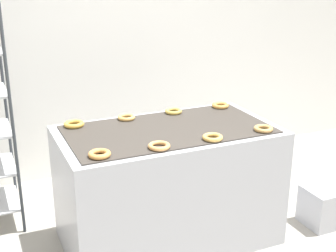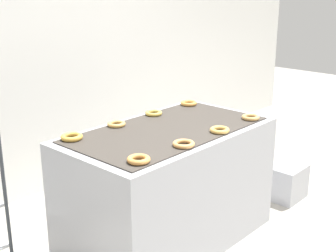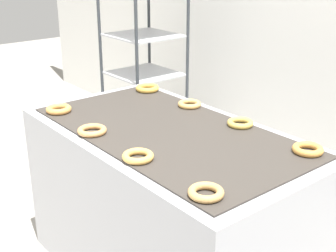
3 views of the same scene
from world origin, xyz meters
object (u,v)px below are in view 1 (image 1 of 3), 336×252
Objects in this scene: donut_far_right at (220,105)px; donut_near_midright at (213,137)px; donut_near_right at (263,129)px; donut_far_midright at (174,111)px; fryer_machine at (168,185)px; glaze_bin at (325,206)px; donut_near_left at (100,154)px; donut_near_midleft at (159,146)px; donut_far_left at (74,124)px; donut_far_midleft at (126,117)px.

donut_near_midright is at bearing -123.61° from donut_far_right.
donut_far_midright is at bearing 123.13° from donut_near_right.
fryer_machine is 4.60× the size of glaze_bin.
donut_near_left is 1.00× the size of donut_far_right.
donut_near_midright reaches higher than fryer_machine.
donut_near_left is 0.38m from donut_near_midleft.
donut_far_left is at bearing 152.35° from donut_near_right.
glaze_bin is 2.50× the size of donut_near_right.
fryer_machine is at bearing 120.34° from donut_near_midright.
donut_far_left reaches higher than donut_near_midleft.
donut_near_right is at bearing 0.66° from donut_near_midleft.
donut_far_right reaches higher than donut_far_midright.
donut_near_right reaches higher than fryer_machine.
donut_near_midleft is 1.08× the size of donut_far_midleft.
donut_far_midleft is at bearing 121.22° from donut_near_midright.
donut_far_right is (0.59, 0.31, 0.46)m from fryer_machine.
donut_near_midleft is at bearing -179.34° from donut_near_right.
donut_far_midleft is at bearing 90.20° from donut_near_midleft.
donut_far_midleft is (-1.43, 0.62, 0.74)m from glaze_bin.
donut_far_left is (-1.83, 0.62, 0.74)m from glaze_bin.
donut_near_left is 1.04× the size of donut_far_midright.
glaze_bin is 1.61m from donut_near_midleft.
donut_near_midleft is at bearing -57.81° from donut_far_left.
glaze_bin is 1.43m from donut_far_midright.
donut_near_left is at bearing 179.64° from donut_near_right.
donut_near_midleft is 0.74m from donut_far_midright.
donut_far_right reaches higher than donut_near_midleft.
glaze_bin is at bearing -18.81° from donut_far_left.
donut_far_midright is at bearing 59.78° from fryer_machine.
donut_near_midright is 1.03× the size of donut_far_midright.
fryer_machine is 11.51× the size of donut_near_right.
donut_near_right is at bearing -27.16° from fryer_machine.
fryer_machine is 0.81m from donut_far_left.
donut_near_midleft and donut_far_midleft have the same top height.
donut_far_left reaches higher than donut_far_midleft.
donut_far_left is (-0.01, 0.61, 0.00)m from donut_near_left.
glaze_bin is 0.98m from donut_near_right.
donut_far_right is at bearing -0.97° from donut_far_midleft.
donut_far_midleft reaches higher than fryer_machine.
fryer_machine is at bearing -57.93° from donut_far_midleft.
donut_far_midright is (-0.40, 0.62, -0.00)m from donut_near_right.
donut_near_midleft reaches higher than glaze_bin.
donut_near_midright is at bearing -1.35° from donut_near_left.
fryer_machine is at bearing -28.13° from donut_far_left.
fryer_machine is 0.81m from donut_far_right.
donut_near_left is 1.04× the size of donut_far_midleft.
donut_far_midleft is (-0.00, 0.63, 0.00)m from donut_near_midleft.
donut_far_right is at bearing 27.18° from fryer_machine.
donut_far_left is 1.07× the size of donut_far_right.
donut_near_left reaches higher than donut_near_right.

